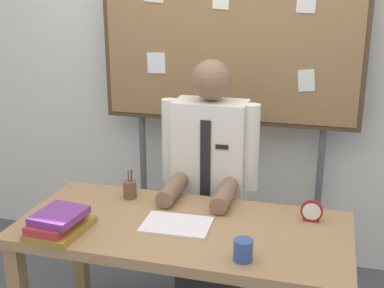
{
  "coord_description": "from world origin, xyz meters",
  "views": [
    {
      "loc": [
        0.63,
        -2.09,
        1.84
      ],
      "look_at": [
        0.0,
        0.16,
        1.11
      ],
      "focal_mm": 47.8,
      "sensor_mm": 36.0,
      "label": 1
    }
  ],
  "objects_px": {
    "open_notebook": "(177,225)",
    "desk_clock": "(312,212)",
    "pen_holder": "(130,189)",
    "bulletin_board": "(229,34)",
    "person": "(209,196)",
    "desk": "(183,244)",
    "coffee_mug": "(243,250)",
    "book_stack": "(59,223)"
  },
  "relations": [
    {
      "from": "pen_holder",
      "to": "book_stack",
      "type": "bearing_deg",
      "value": -109.94
    },
    {
      "from": "open_notebook",
      "to": "pen_holder",
      "type": "distance_m",
      "value": 0.42
    },
    {
      "from": "book_stack",
      "to": "open_notebook",
      "type": "relative_size",
      "value": 0.98
    },
    {
      "from": "desk_clock",
      "to": "pen_holder",
      "type": "relative_size",
      "value": 0.66
    },
    {
      "from": "coffee_mug",
      "to": "pen_holder",
      "type": "bearing_deg",
      "value": 145.58
    },
    {
      "from": "book_stack",
      "to": "coffee_mug",
      "type": "distance_m",
      "value": 0.85
    },
    {
      "from": "open_notebook",
      "to": "desk_clock",
      "type": "distance_m",
      "value": 0.65
    },
    {
      "from": "desk",
      "to": "desk_clock",
      "type": "relative_size",
      "value": 14.87
    },
    {
      "from": "bulletin_board",
      "to": "book_stack",
      "type": "distance_m",
      "value": 1.53
    },
    {
      "from": "book_stack",
      "to": "pen_holder",
      "type": "xyz_separation_m",
      "value": [
        0.16,
        0.45,
        0.0
      ]
    },
    {
      "from": "desk",
      "to": "desk_clock",
      "type": "bearing_deg",
      "value": 19.5
    },
    {
      "from": "book_stack",
      "to": "bulletin_board",
      "type": "bearing_deg",
      "value": 66.95
    },
    {
      "from": "desk",
      "to": "open_notebook",
      "type": "height_order",
      "value": "open_notebook"
    },
    {
      "from": "book_stack",
      "to": "desk_clock",
      "type": "bearing_deg",
      "value": 21.11
    },
    {
      "from": "bulletin_board",
      "to": "pen_holder",
      "type": "relative_size",
      "value": 13.52
    },
    {
      "from": "pen_holder",
      "to": "coffee_mug",
      "type": "bearing_deg",
      "value": -34.42
    },
    {
      "from": "coffee_mug",
      "to": "pen_holder",
      "type": "distance_m",
      "value": 0.84
    },
    {
      "from": "bulletin_board",
      "to": "person",
      "type": "bearing_deg",
      "value": -89.99
    },
    {
      "from": "open_notebook",
      "to": "pen_holder",
      "type": "height_order",
      "value": "pen_holder"
    },
    {
      "from": "desk_clock",
      "to": "pen_holder",
      "type": "xyz_separation_m",
      "value": [
        -0.94,
        0.02,
        0.0
      ]
    },
    {
      "from": "coffee_mug",
      "to": "pen_holder",
      "type": "xyz_separation_m",
      "value": [
        -0.69,
        0.47,
        0.0
      ]
    },
    {
      "from": "pen_holder",
      "to": "desk_clock",
      "type": "bearing_deg",
      "value": -1.47
    },
    {
      "from": "bulletin_board",
      "to": "open_notebook",
      "type": "xyz_separation_m",
      "value": [
        -0.02,
        -1.03,
        -0.79
      ]
    },
    {
      "from": "person",
      "to": "coffee_mug",
      "type": "height_order",
      "value": "person"
    },
    {
      "from": "person",
      "to": "desk_clock",
      "type": "relative_size",
      "value": 13.95
    },
    {
      "from": "book_stack",
      "to": "open_notebook",
      "type": "height_order",
      "value": "book_stack"
    },
    {
      "from": "bulletin_board",
      "to": "pen_holder",
      "type": "bearing_deg",
      "value": -114.78
    },
    {
      "from": "bulletin_board",
      "to": "open_notebook",
      "type": "height_order",
      "value": "bulletin_board"
    },
    {
      "from": "book_stack",
      "to": "desk_clock",
      "type": "relative_size",
      "value": 2.95
    },
    {
      "from": "pen_holder",
      "to": "bulletin_board",
      "type": "bearing_deg",
      "value": 65.22
    },
    {
      "from": "desk",
      "to": "desk_clock",
      "type": "height_order",
      "value": "desk_clock"
    },
    {
      "from": "book_stack",
      "to": "coffee_mug",
      "type": "xyz_separation_m",
      "value": [
        0.85,
        -0.02,
        -0.0
      ]
    },
    {
      "from": "desk_clock",
      "to": "coffee_mug",
      "type": "bearing_deg",
      "value": -119.21
    },
    {
      "from": "desk_clock",
      "to": "coffee_mug",
      "type": "xyz_separation_m",
      "value": [
        -0.25,
        -0.45,
        -0.0
      ]
    },
    {
      "from": "open_notebook",
      "to": "desk_clock",
      "type": "bearing_deg",
      "value": 20.47
    },
    {
      "from": "bulletin_board",
      "to": "desk_clock",
      "type": "relative_size",
      "value": 20.62
    },
    {
      "from": "person",
      "to": "desk_clock",
      "type": "xyz_separation_m",
      "value": [
        0.58,
        -0.33,
        0.12
      ]
    },
    {
      "from": "coffee_mug",
      "to": "bulletin_board",
      "type": "bearing_deg",
      "value": 104.8
    },
    {
      "from": "person",
      "to": "book_stack",
      "type": "height_order",
      "value": "person"
    },
    {
      "from": "desk",
      "to": "open_notebook",
      "type": "distance_m",
      "value": 0.11
    },
    {
      "from": "book_stack",
      "to": "coffee_mug",
      "type": "bearing_deg",
      "value": -1.5
    },
    {
      "from": "desk",
      "to": "person",
      "type": "xyz_separation_m",
      "value": [
        0.0,
        0.54,
        0.03
      ]
    }
  ]
}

